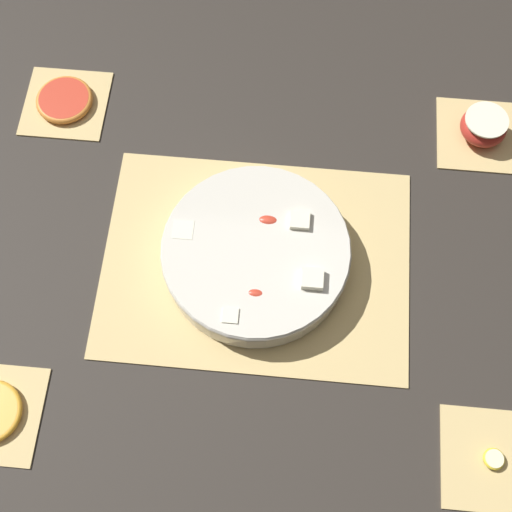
% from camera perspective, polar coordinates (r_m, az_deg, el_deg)
% --- Properties ---
extents(ground_plane, '(6.00, 6.00, 0.00)m').
position_cam_1_polar(ground_plane, '(1.10, 0.00, -0.56)').
color(ground_plane, '#2D2823').
extents(bamboo_mat_center, '(0.47, 0.35, 0.01)m').
position_cam_1_polar(bamboo_mat_center, '(1.09, 0.00, -0.50)').
color(bamboo_mat_center, '#D6B775').
rests_on(bamboo_mat_center, ground_plane).
extents(coaster_mat_near_right, '(0.14, 0.14, 0.01)m').
position_cam_1_polar(coaster_mat_near_right, '(1.06, 18.37, -15.21)').
color(coaster_mat_near_right, '#D6B775').
rests_on(coaster_mat_near_right, ground_plane).
extents(coaster_mat_far_left, '(0.14, 0.14, 0.01)m').
position_cam_1_polar(coaster_mat_far_left, '(1.28, -14.98, 11.74)').
color(coaster_mat_far_left, '#D6B775').
rests_on(coaster_mat_far_left, ground_plane).
extents(coaster_mat_far_right, '(0.14, 0.14, 0.01)m').
position_cam_1_polar(coaster_mat_far_right, '(1.26, 17.43, 9.23)').
color(coaster_mat_far_right, '#D6B775').
rests_on(coaster_mat_far_right, ground_plane).
extents(fruit_salad_bowl, '(0.28, 0.28, 0.06)m').
position_cam_1_polar(fruit_salad_bowl, '(1.06, 0.02, 0.18)').
color(fruit_salad_bowl, silver).
rests_on(fruit_salad_bowl, bamboo_mat_center).
extents(apple_half, '(0.08, 0.08, 0.04)m').
position_cam_1_polar(apple_half, '(1.24, 17.76, 9.85)').
color(apple_half, '#B72D23').
rests_on(apple_half, coaster_mat_far_right).
extents(banana_coin_single, '(0.03, 0.03, 0.01)m').
position_cam_1_polar(banana_coin_single, '(1.06, 18.49, -15.14)').
color(banana_coin_single, '#F4EABC').
rests_on(banana_coin_single, coaster_mat_near_right).
extents(grapefruit_slice, '(0.10, 0.10, 0.01)m').
position_cam_1_polar(grapefruit_slice, '(1.27, -15.08, 11.97)').
color(grapefruit_slice, red).
rests_on(grapefruit_slice, coaster_mat_far_left).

